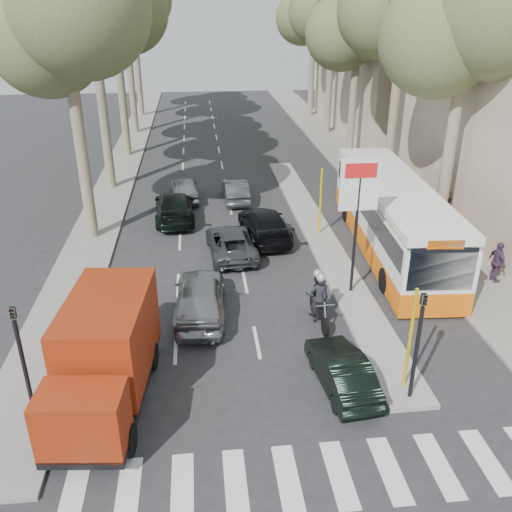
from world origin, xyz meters
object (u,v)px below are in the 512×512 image
at_px(city_bus, 392,215).
at_px(motorcycle, 318,298).
at_px(silver_hatchback, 200,297).
at_px(red_truck, 106,354).
at_px(dark_hatchback, 342,370).

xyz_separation_m(city_bus, motorcycle, (-4.71, -5.73, -0.84)).
distance_m(silver_hatchback, red_truck, 5.31).
xyz_separation_m(dark_hatchback, city_bus, (4.81, 9.63, 1.16)).
xyz_separation_m(red_truck, city_bus, (11.72, 9.47, 0.13)).
height_order(dark_hatchback, city_bus, city_bus).
bearing_deg(motorcycle, red_truck, -154.32).
height_order(red_truck, city_bus, city_bus).
distance_m(city_bus, motorcycle, 7.47).
distance_m(red_truck, motorcycle, 7.97).
relative_size(dark_hatchback, red_truck, 0.61).
bearing_deg(city_bus, motorcycle, -125.71).
relative_size(silver_hatchback, red_truck, 0.78).
height_order(silver_hatchback, city_bus, city_bus).
bearing_deg(city_bus, red_truck, -137.38).
xyz_separation_m(silver_hatchback, city_bus, (9.00, 4.98, 0.97)).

